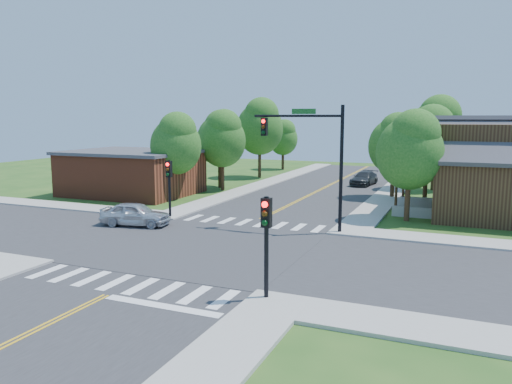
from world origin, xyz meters
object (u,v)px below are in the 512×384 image
at_px(signal_pole_nw, 169,178).
at_px(car_silver, 135,215).
at_px(signal_pole_se, 266,228).
at_px(car_dgrey, 364,179).
at_px(signal_mast_ne, 312,147).

height_order(signal_pole_nw, car_silver, signal_pole_nw).
height_order(signal_pole_se, car_dgrey, signal_pole_se).
xyz_separation_m(signal_pole_nw, car_silver, (-0.64, -2.80, -1.95)).
distance_m(signal_mast_ne, signal_pole_nw, 9.76).
bearing_deg(signal_pole_nw, car_silver, -102.93).
relative_size(signal_mast_ne, car_dgrey, 1.56).
xyz_separation_m(signal_pole_nw, car_dgrey, (8.62, 20.73, -2.02)).
height_order(signal_mast_ne, car_silver, signal_mast_ne).
xyz_separation_m(signal_pole_se, signal_pole_nw, (-11.20, 11.20, 0.00)).
distance_m(car_silver, car_dgrey, 25.29).
bearing_deg(signal_mast_ne, signal_pole_se, -81.44).
relative_size(signal_pole_se, signal_pole_nw, 1.00).
distance_m(signal_mast_ne, car_silver, 11.32).
distance_m(signal_pole_se, car_silver, 14.65).
relative_size(signal_pole_nw, car_silver, 0.86).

